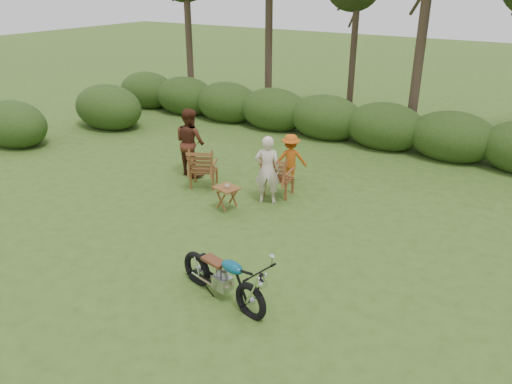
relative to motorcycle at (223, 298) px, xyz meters
The scene contains 10 objects.
ground 0.51m from the motorcycle, 150.98° to the left, with size 80.00×80.00×0.00m, color #34511B.
tree_line 10.68m from the motorcycle, 89.66° to the left, with size 22.52×11.62×8.14m.
motorcycle is the anchor object (origin of this frame).
lawn_chair_right 4.41m from the motorcycle, 107.89° to the left, with size 0.72×0.72×1.05m, color #5E3217, non-canonical shape.
lawn_chair_left 4.88m from the motorcycle, 131.34° to the left, with size 0.72×0.72×1.04m, color brown, non-canonical shape.
side_table 3.41m from the motorcycle, 124.08° to the left, with size 0.55×0.46×0.57m, color brown, non-canonical shape.
cup 3.43m from the motorcycle, 123.84° to the left, with size 0.11×0.11×0.09m, color beige.
adult_a 3.92m from the motorcycle, 110.31° to the left, with size 0.60×0.39×1.63m, color beige.
adult_b 5.78m from the motorcycle, 134.11° to the left, with size 0.88×0.69×1.81m, color #4D2316.
child 5.24m from the motorcycle, 106.47° to the left, with size 0.84×0.49×1.31m, color #BE5211.
Camera 1 is at (4.61, -5.80, 4.93)m, focal length 35.00 mm.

